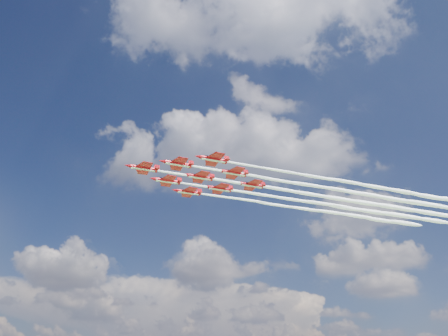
{
  "coord_description": "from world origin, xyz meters",
  "views": [
    {
      "loc": [
        37.57,
        -130.49,
        21.8
      ],
      "look_at": [
        15.12,
        -4.37,
        84.9
      ],
      "focal_mm": 35.0,
      "sensor_mm": 36.0,
      "label": 1
    }
  ],
  "objects": [
    {
      "name": "jet_tail",
      "position": [
        65.52,
        31.58,
        82.87
      ],
      "size": [
        92.31,
        56.68,
        2.75
      ],
      "rotation": [
        0.0,
        0.0,
        0.54
      ],
      "color": "#AB0914"
    },
    {
      "name": "jet_row3_centre",
      "position": [
        49.39,
        21.99,
        82.87
      ],
      "size": [
        92.31,
        56.68,
        2.75
      ],
      "rotation": [
        0.0,
        0.0,
        0.54
      ],
      "color": "#AB0914"
    },
    {
      "name": "jet_row4_starb",
      "position": [
        53.97,
        32.65,
        82.87
      ],
      "size": [
        92.31,
        56.68,
        2.75
      ],
      "rotation": [
        0.0,
        0.0,
        0.54
      ],
      "color": "#AB0914"
    },
    {
      "name": "jet_row2_port",
      "position": [
        44.81,
        11.33,
        82.87
      ],
      "size": [
        92.31,
        56.68,
        2.75
      ],
      "rotation": [
        0.0,
        0.0,
        0.54
      ],
      "color": "#AB0914"
    },
    {
      "name": "jet_row3_starb",
      "position": [
        42.42,
        33.72,
        82.87
      ],
      "size": [
        92.31,
        56.68,
        2.75
      ],
      "rotation": [
        0.0,
        0.0,
        0.54
      ],
      "color": "#AB0914"
    },
    {
      "name": "jet_row4_port",
      "position": [
        60.94,
        20.92,
        82.87
      ],
      "size": [
        92.31,
        56.68,
        2.75
      ],
      "rotation": [
        0.0,
        0.0,
        0.54
      ],
      "color": "#AB0914"
    },
    {
      "name": "jet_lead",
      "position": [
        33.25,
        12.4,
        82.87
      ],
      "size": [
        92.31,
        56.68,
        2.75
      ],
      "rotation": [
        0.0,
        0.0,
        0.54
      ],
      "color": "#AB0914"
    },
    {
      "name": "jet_row2_starb",
      "position": [
        37.83,
        23.06,
        82.87
      ],
      "size": [
        92.31,
        56.68,
        2.75
      ],
      "rotation": [
        0.0,
        0.0,
        0.54
      ],
      "color": "#AB0914"
    },
    {
      "name": "jet_row3_port",
      "position": [
        56.36,
        10.26,
        82.87
      ],
      "size": [
        92.31,
        56.68,
        2.75
      ],
      "rotation": [
        0.0,
        0.0,
        0.54
      ],
      "color": "#AB0914"
    }
  ]
}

